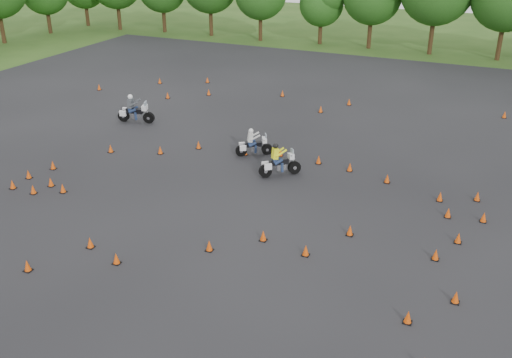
% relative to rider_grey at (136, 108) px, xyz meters
% --- Properties ---
extents(ground, '(140.00, 140.00, 0.00)m').
position_rel_rider_grey_xyz_m(ground, '(11.95, -11.44, -0.98)').
color(ground, '#2D5119').
rests_on(ground, ground).
extents(asphalt_pad, '(62.00, 62.00, 0.00)m').
position_rel_rider_grey_xyz_m(asphalt_pad, '(11.95, -5.44, -0.97)').
color(asphalt_pad, black).
rests_on(asphalt_pad, ground).
extents(treeline, '(87.13, 32.21, 10.94)m').
position_rel_rider_grey_xyz_m(treeline, '(13.77, 24.15, 3.74)').
color(treeline, '#214F16').
rests_on(treeline, ground).
extents(traffic_cones, '(36.48, 32.12, 0.45)m').
position_rel_rider_grey_xyz_m(traffic_cones, '(12.43, -6.02, -0.75)').
color(traffic_cones, '#DD4909').
rests_on(traffic_cones, asphalt_pad).
extents(rider_grey, '(2.62, 1.29, 1.94)m').
position_rel_rider_grey_xyz_m(rider_grey, '(0.00, 0.00, 0.00)').
color(rider_grey, '#414449').
rests_on(rider_grey, ground).
extents(rider_yellow, '(2.20, 2.03, 1.77)m').
position_rel_rider_grey_xyz_m(rider_yellow, '(11.89, -4.17, -0.09)').
color(rider_yellow, yellow).
rests_on(rider_yellow, ground).
extents(rider_white, '(2.15, 1.70, 1.65)m').
position_rel_rider_grey_xyz_m(rider_white, '(9.48, -2.12, -0.15)').
color(rider_white, beige).
rests_on(rider_white, ground).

